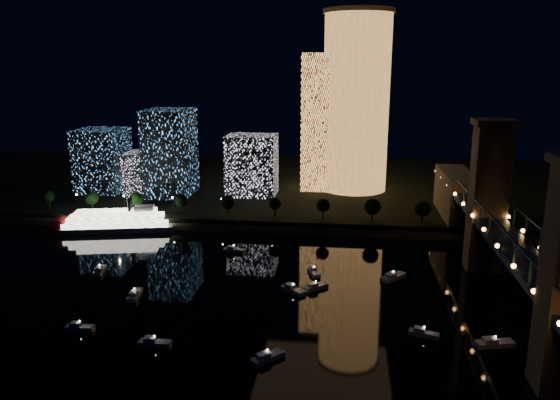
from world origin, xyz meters
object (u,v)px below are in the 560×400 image
Objects in this scene: tower_rectangular at (323,122)px; truss_bridge at (531,275)px; tower_cylindrical at (356,102)px; riverboat at (111,222)px.

tower_rectangular reaches higher than truss_bridge.
tower_cylindrical is 128.04m from riverboat.
tower_rectangular reaches higher than riverboat.
tower_cylindrical is 1.74× the size of riverboat.
tower_rectangular is at bearing 39.67° from riverboat.
tower_cylindrical reaches higher than riverboat.
riverboat is at bearing -145.63° from tower_cylindrical.
tower_cylindrical is 1.30× the size of tower_rectangular.
riverboat is (-99.02, -67.73, -44.74)m from tower_cylindrical.
tower_rectangular is (-15.81, 1.27, -10.09)m from tower_cylindrical.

